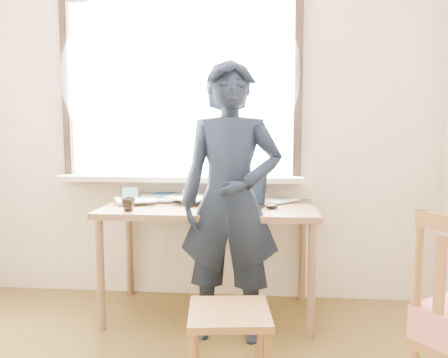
# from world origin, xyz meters

# --- Properties ---
(room_shell) EXTENTS (3.52, 4.02, 2.61)m
(room_shell) POSITION_xyz_m (-0.02, 0.20, 1.64)
(room_shell) COLOR beige
(room_shell) RESTS_ON ground
(desk) EXTENTS (1.44, 0.72, 0.77)m
(desk) POSITION_xyz_m (0.06, 1.63, 0.69)
(desk) COLOR brown
(desk) RESTS_ON ground
(laptop) EXTENTS (0.42, 0.38, 0.24)m
(laptop) POSITION_xyz_m (0.26, 1.60, 0.83)
(laptop) COLOR black
(laptop) RESTS_ON desk
(mug_white) EXTENTS (0.17, 0.17, 0.09)m
(mug_white) POSITION_xyz_m (-0.10, 1.80, 0.82)
(mug_white) COLOR white
(mug_white) RESTS_ON desk
(mug_dark) EXTENTS (0.13, 0.13, 0.09)m
(mug_dark) POSITION_xyz_m (-0.43, 1.38, 0.82)
(mug_dark) COLOR black
(mug_dark) RESTS_ON desk
(mouse) EXTENTS (0.08, 0.06, 0.03)m
(mouse) POSITION_xyz_m (0.49, 1.53, 0.79)
(mouse) COLOR black
(mouse) RESTS_ON desk
(desk_clutter) EXTENTS (0.96, 0.53, 0.06)m
(desk_clutter) POSITION_xyz_m (-0.19, 1.79, 0.80)
(desk_clutter) COLOR #AA401F
(desk_clutter) RESTS_ON desk
(book_a) EXTENTS (0.25, 0.31, 0.03)m
(book_a) POSITION_xyz_m (-0.39, 1.84, 0.79)
(book_a) COLOR white
(book_a) RESTS_ON desk
(book_b) EXTENTS (0.33, 0.33, 0.02)m
(book_b) POSITION_xyz_m (0.48, 1.89, 0.78)
(book_b) COLOR white
(book_b) RESTS_ON desk
(picture_frame) EXTENTS (0.13, 0.07, 0.11)m
(picture_frame) POSITION_xyz_m (-0.53, 1.73, 0.83)
(picture_frame) COLOR black
(picture_frame) RESTS_ON desk
(work_chair) EXTENTS (0.44, 0.42, 0.41)m
(work_chair) POSITION_xyz_m (0.27, 0.74, 0.34)
(work_chair) COLOR #8F5E2E
(work_chair) RESTS_ON ground
(person) EXTENTS (0.64, 0.43, 1.71)m
(person) POSITION_xyz_m (0.23, 1.32, 0.85)
(person) COLOR black
(person) RESTS_ON ground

